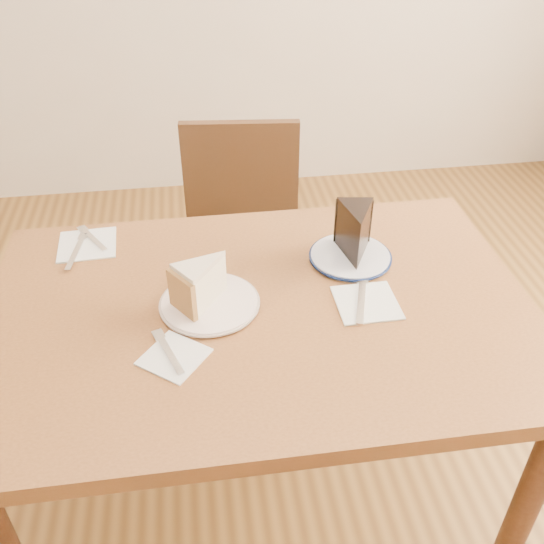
{
  "coord_description": "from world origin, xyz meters",
  "views": [
    {
      "loc": [
        -0.12,
        -1.02,
        1.6
      ],
      "look_at": [
        0.03,
        0.05,
        0.8
      ],
      "focal_mm": 40.0,
      "sensor_mm": 36.0,
      "label": 1
    }
  ],
  "objects_px": {
    "chair_far": "(243,253)",
    "carrot_cake": "(206,283)",
    "plate_navy": "(350,257)",
    "plate_cream": "(210,303)",
    "chocolate_cake": "(356,236)",
    "table": "(261,339)"
  },
  "relations": [
    {
      "from": "plate_navy",
      "to": "chocolate_cake",
      "type": "height_order",
      "value": "chocolate_cake"
    },
    {
      "from": "plate_navy",
      "to": "carrot_cake",
      "type": "bearing_deg",
      "value": -160.91
    },
    {
      "from": "chair_far",
      "to": "carrot_cake",
      "type": "distance_m",
      "value": 0.66
    },
    {
      "from": "chair_far",
      "to": "carrot_cake",
      "type": "xyz_separation_m",
      "value": [
        -0.13,
        -0.56,
        0.32
      ]
    },
    {
      "from": "plate_cream",
      "to": "chocolate_cake",
      "type": "bearing_deg",
      "value": 19.49
    },
    {
      "from": "chair_far",
      "to": "plate_cream",
      "type": "bearing_deg",
      "value": 83.51
    },
    {
      "from": "carrot_cake",
      "to": "chocolate_cake",
      "type": "distance_m",
      "value": 0.38
    },
    {
      "from": "table",
      "to": "carrot_cake",
      "type": "distance_m",
      "value": 0.2
    },
    {
      "from": "table",
      "to": "plate_navy",
      "type": "bearing_deg",
      "value": 31.95
    },
    {
      "from": "plate_navy",
      "to": "chair_far",
      "type": "bearing_deg",
      "value": 117.28
    },
    {
      "from": "plate_navy",
      "to": "carrot_cake",
      "type": "relative_size",
      "value": 1.65
    },
    {
      "from": "table",
      "to": "chocolate_cake",
      "type": "bearing_deg",
      "value": 30.39
    },
    {
      "from": "plate_cream",
      "to": "table",
      "type": "bearing_deg",
      "value": -9.05
    },
    {
      "from": "table",
      "to": "plate_navy",
      "type": "xyz_separation_m",
      "value": [
        0.24,
        0.15,
        0.1
      ]
    },
    {
      "from": "table",
      "to": "plate_cream",
      "type": "bearing_deg",
      "value": 170.95
    },
    {
      "from": "table",
      "to": "chocolate_cake",
      "type": "distance_m",
      "value": 0.33
    },
    {
      "from": "table",
      "to": "chair_far",
      "type": "relative_size",
      "value": 1.36
    },
    {
      "from": "chair_far",
      "to": "chocolate_cake",
      "type": "height_order",
      "value": "chair_far"
    },
    {
      "from": "table",
      "to": "plate_cream",
      "type": "xyz_separation_m",
      "value": [
        -0.11,
        0.02,
        0.1
      ]
    },
    {
      "from": "plate_cream",
      "to": "carrot_cake",
      "type": "xyz_separation_m",
      "value": [
        -0.01,
        0.01,
        0.05
      ]
    },
    {
      "from": "carrot_cake",
      "to": "plate_navy",
      "type": "bearing_deg",
      "value": 74.03
    },
    {
      "from": "chocolate_cake",
      "to": "plate_cream",
      "type": "bearing_deg",
      "value": 27.92
    }
  ]
}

